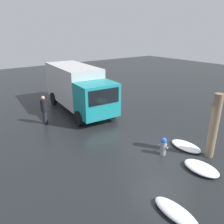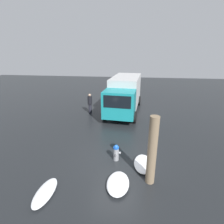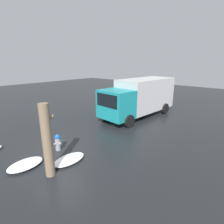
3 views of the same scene
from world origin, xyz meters
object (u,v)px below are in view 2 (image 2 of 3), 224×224
at_px(fire_hydrant, 116,152).
at_px(delivery_truck, 125,93).
at_px(pedestrian, 90,103).
at_px(tree_trunk, 152,151).

xyz_separation_m(fire_hydrant, delivery_truck, (7.90, 0.10, 1.23)).
distance_m(fire_hydrant, pedestrian, 7.40).
distance_m(fire_hydrant, tree_trunk, 2.34).
bearing_deg(tree_trunk, pedestrian, 29.86).
bearing_deg(delivery_truck, fire_hydrant, 95.43).
distance_m(tree_trunk, pedestrian, 9.34).
relative_size(tree_trunk, pedestrian, 1.67).
bearing_deg(pedestrian, delivery_truck, -134.31).
xyz_separation_m(fire_hydrant, pedestrian, (6.72, 3.06, 0.53)).
bearing_deg(pedestrian, tree_trunk, 143.92).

